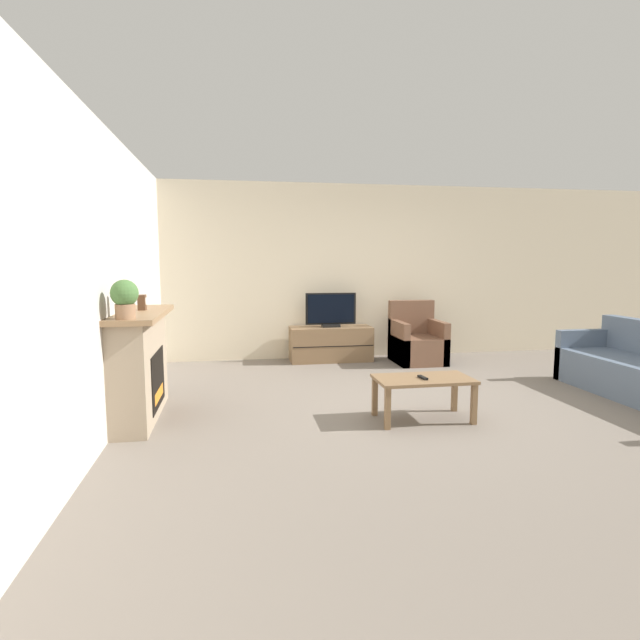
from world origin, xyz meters
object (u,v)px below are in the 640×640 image
at_px(fireplace, 140,364).
at_px(coffee_table, 423,384).
at_px(armchair, 417,343).
at_px(remote, 423,378).
at_px(mantel_clock, 142,302).
at_px(tv_stand, 331,344).
at_px(mantel_vase_left, 129,300).
at_px(tv, 331,311).
at_px(potted_plant, 125,297).

height_order(fireplace, coffee_table, fireplace).
bearing_deg(armchair, remote, -109.57).
relative_size(mantel_clock, tv_stand, 0.12).
distance_m(tv_stand, armchair, 1.30).
relative_size(fireplace, remote, 9.62).
distance_m(tv_stand, remote, 2.99).
bearing_deg(mantel_vase_left, remote, -2.62).
bearing_deg(mantel_vase_left, fireplace, 92.15).
xyz_separation_m(fireplace, remote, (2.66, -0.56, -0.11)).
xyz_separation_m(fireplace, tv, (2.35, 2.41, 0.23)).
distance_m(fireplace, mantel_vase_left, 0.80).
bearing_deg(tv_stand, potted_plant, -127.53).
distance_m(potted_plant, armchair, 4.60).
xyz_separation_m(mantel_vase_left, potted_plant, (-0.00, -0.18, 0.04)).
bearing_deg(mantel_vase_left, potted_plant, -90.00).
xyz_separation_m(armchair, remote, (-0.94, -2.65, 0.13)).
height_order(tv_stand, remote, tv_stand).
distance_m(potted_plant, tv_stand, 3.95).
relative_size(mantel_clock, remote, 0.98).
relative_size(armchair, remote, 5.96).
distance_m(mantel_clock, coffee_table, 2.86).
xyz_separation_m(tv_stand, remote, (0.32, -2.97, 0.16)).
bearing_deg(fireplace, tv, 45.69).
relative_size(tv_stand, remote, 8.08).
bearing_deg(coffee_table, fireplace, 168.85).
relative_size(potted_plant, coffee_table, 0.36).
relative_size(mantel_clock, armchair, 0.16).
xyz_separation_m(fireplace, mantel_clock, (0.02, 0.15, 0.59)).
bearing_deg(tv_stand, mantel_clock, -135.88).
xyz_separation_m(mantel_clock, armchair, (3.59, 1.94, -0.83)).
bearing_deg(mantel_vase_left, armchair, 35.20).
xyz_separation_m(armchair, coffee_table, (-0.92, -2.62, 0.06)).
relative_size(mantel_vase_left, potted_plant, 0.94).
relative_size(fireplace, tv, 1.91).
height_order(mantel_clock, remote, mantel_clock).
xyz_separation_m(mantel_vase_left, mantel_clock, (0.00, 0.59, -0.07)).
bearing_deg(coffee_table, tv, 96.57).
bearing_deg(armchair, tv, 165.94).
bearing_deg(tv, coffee_table, -83.43).
height_order(tv, coffee_table, tv).
bearing_deg(mantel_clock, potted_plant, -90.06).
xyz_separation_m(fireplace, mantel_vase_left, (0.02, -0.44, 0.66)).
distance_m(tv, remote, 3.01).
height_order(fireplace, armchair, fireplace).
xyz_separation_m(fireplace, armchair, (3.61, 2.09, -0.24)).
bearing_deg(armchair, potted_plant, -142.88).
distance_m(mantel_clock, armchair, 4.17).
xyz_separation_m(fireplace, coffee_table, (2.69, -0.53, -0.18)).
distance_m(mantel_vase_left, coffee_table, 2.80).
relative_size(tv_stand, tv, 1.61).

